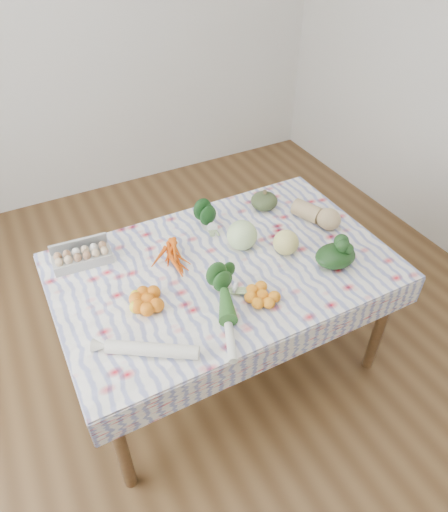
{
  "coord_description": "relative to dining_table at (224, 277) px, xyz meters",
  "views": [
    {
      "loc": [
        -0.79,
        -1.51,
        2.28
      ],
      "look_at": [
        0.0,
        0.0,
        0.82
      ],
      "focal_mm": 32.0,
      "sensor_mm": 36.0,
      "label": 1
    }
  ],
  "objects": [
    {
      "name": "ground",
      "position": [
        0.0,
        0.0,
        -0.68
      ],
      "size": [
        4.5,
        4.5,
        0.0
      ],
      "primitive_type": "plane",
      "color": "#54371D",
      "rests_on": "ground"
    },
    {
      "name": "wall_back",
      "position": [
        0.0,
        2.25,
        0.72
      ],
      "size": [
        4.0,
        0.04,
        2.8
      ],
      "primitive_type": "cube",
      "color": "silver",
      "rests_on": "ground"
    },
    {
      "name": "dining_table",
      "position": [
        0.0,
        0.0,
        0.0
      ],
      "size": [
        1.6,
        1.0,
        0.75
      ],
      "color": "brown",
      "rests_on": "ground"
    },
    {
      "name": "tablecloth",
      "position": [
        0.0,
        0.0,
        0.08
      ],
      "size": [
        1.66,
        1.06,
        0.01
      ],
      "primitive_type": "cube",
      "color": "white",
      "rests_on": "dining_table"
    },
    {
      "name": "egg_carton",
      "position": [
        -0.62,
        0.33,
        0.12
      ],
      "size": [
        0.29,
        0.14,
        0.08
      ],
      "primitive_type": "cube",
      "rotation": [
        0.0,
        0.0,
        -0.08
      ],
      "color": "#A3A39E",
      "rests_on": "tablecloth"
    },
    {
      "name": "carrot_bunch",
      "position": [
        -0.23,
        0.13,
        0.1
      ],
      "size": [
        0.27,
        0.26,
        0.04
      ],
      "primitive_type": "cube",
      "rotation": [
        0.0,
        0.0,
        -0.35
      ],
      "color": "#D8500C",
      "rests_on": "tablecloth"
    },
    {
      "name": "kale_bunch",
      "position": [
        0.08,
        0.31,
        0.15
      ],
      "size": [
        0.18,
        0.17,
        0.13
      ],
      "primitive_type": "ellipsoid",
      "rotation": [
        0.0,
        0.0,
        -0.32
      ],
      "color": "#123913",
      "rests_on": "tablecloth"
    },
    {
      "name": "kabocha_squash",
      "position": [
        0.44,
        0.33,
        0.13
      ],
      "size": [
        0.19,
        0.19,
        0.1
      ],
      "primitive_type": "ellipsoid",
      "rotation": [
        0.0,
        0.0,
        0.29
      ],
      "color": "#3E4C2A",
      "rests_on": "tablecloth"
    },
    {
      "name": "cabbage",
      "position": [
        0.15,
        0.08,
        0.16
      ],
      "size": [
        0.17,
        0.17,
        0.16
      ],
      "primitive_type": "sphere",
      "rotation": [
        0.0,
        0.0,
        -0.08
      ],
      "color": "#B9DB8F",
      "rests_on": "tablecloth"
    },
    {
      "name": "butternut_squash",
      "position": [
        0.62,
        0.08,
        0.15
      ],
      "size": [
        0.22,
        0.3,
        0.13
      ],
      "primitive_type": "ellipsoid",
      "rotation": [
        0.0,
        0.0,
        0.39
      ],
      "color": "tan",
      "rests_on": "tablecloth"
    },
    {
      "name": "orange_cluster",
      "position": [
        -0.43,
        -0.09,
        0.12
      ],
      "size": [
        0.25,
        0.25,
        0.07
      ],
      "primitive_type": "cube",
      "rotation": [
        0.0,
        0.0,
        -0.18
      ],
      "color": "orange",
      "rests_on": "tablecloth"
    },
    {
      "name": "broccoli",
      "position": [
        -0.08,
        -0.17,
        0.13
      ],
      "size": [
        0.19,
        0.19,
        0.1
      ],
      "primitive_type": "ellipsoid",
      "rotation": [
        0.0,
        0.0,
        0.78
      ],
      "color": "#1E4C1B",
      "rests_on": "tablecloth"
    },
    {
      "name": "mandarin_cluster",
      "position": [
        0.05,
        -0.29,
        0.11
      ],
      "size": [
        0.23,
        0.23,
        0.06
      ],
      "primitive_type": "cube",
      "rotation": [
        0.0,
        0.0,
        0.23
      ],
      "color": "orange",
      "rests_on": "tablecloth"
    },
    {
      "name": "grapefruit",
      "position": [
        0.32,
        -0.06,
        0.15
      ],
      "size": [
        0.17,
        0.17,
        0.13
      ],
      "primitive_type": "sphere",
      "rotation": [
        0.0,
        0.0,
        -0.36
      ],
      "color": "#E1D672",
      "rests_on": "tablecloth"
    },
    {
      "name": "spinach_bag",
      "position": [
        0.5,
        -0.24,
        0.13
      ],
      "size": [
        0.26,
        0.23,
        0.09
      ],
      "primitive_type": "ellipsoid",
      "rotation": [
        0.0,
        0.0,
        -0.32
      ],
      "color": "black",
      "rests_on": "tablecloth"
    },
    {
      "name": "daikon",
      "position": [
        -0.51,
        -0.35,
        0.11
      ],
      "size": [
        0.37,
        0.26,
        0.06
      ],
      "primitive_type": "cylinder",
      "rotation": [
        1.57,
        0.0,
        1.0
      ],
      "color": "white",
      "rests_on": "tablecloth"
    },
    {
      "name": "leek",
      "position": [
        -0.18,
        -0.38,
        0.1
      ],
      "size": [
        0.18,
        0.36,
        0.04
      ],
      "primitive_type": "cylinder",
      "rotation": [
        1.57,
        0.0,
        -0.39
      ],
      "color": "silver",
      "rests_on": "tablecloth"
    }
  ]
}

